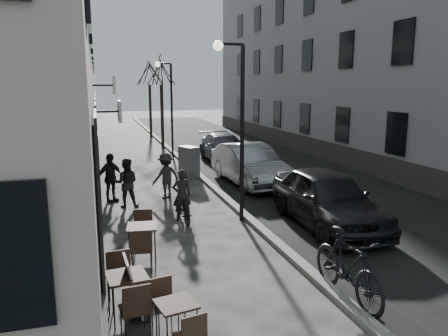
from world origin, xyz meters
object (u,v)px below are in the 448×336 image
utility_cabinet (189,162)px  pedestrian_mid (166,176)px  bicycle (182,205)px  bistro_set_c (142,239)px  pedestrian_near (126,183)px  pedestrian_far (110,178)px  tree_far (149,74)px  sign_board (135,292)px  streetlamp_near (236,112)px  car_near (327,198)px  car_far (224,148)px  bistro_set_a (176,319)px  streetlamp_far (168,99)px  bistro_set_b (127,292)px  car_mid (249,165)px  tree_near (161,72)px  moped (348,267)px

utility_cabinet → pedestrian_mid: (-1.45, -3.07, 0.13)m
bicycle → bistro_set_c: bearing=60.3°
pedestrian_near → pedestrian_far: pedestrian_far is taller
tree_far → pedestrian_mid: tree_far is taller
tree_far → sign_board: (-3.36, -25.58, -4.23)m
streetlamp_near → bicycle: 3.12m
car_near → car_far: (0.16, 10.84, -0.11)m
bistro_set_a → bistro_set_c: bistro_set_c is taller
streetlamp_far → bistro_set_b: 17.22m
utility_cabinet → car_mid: bearing=-65.9°
tree_near → car_far: 7.05m
utility_cabinet → bicycle: (-1.40, -5.73, -0.21)m
bistro_set_b → pedestrian_near: (0.47, 7.06, 0.31)m
car_far → moped: bearing=-96.2°
streetlamp_near → tree_far: tree_far is taller
pedestrian_far → car_mid: pedestrian_far is taller
bistro_set_c → pedestrian_mid: (1.36, 5.30, 0.30)m
pedestrian_far → car_far: size_ratio=0.35×
car_far → bistro_set_b: bearing=-110.9°
bistro_set_b → moped: 3.96m
pedestrian_far → moped: (3.95, -8.29, -0.18)m
tree_far → streetlamp_near: bearing=-90.2°
bistro_set_a → tree_far: bearing=72.3°
car_mid → sign_board: bearing=-123.6°
utility_cabinet → streetlamp_far: bearing=64.4°
bistro_set_b → utility_cabinet: size_ratio=1.22×
tree_near → car_far: size_ratio=1.19×
utility_cabinet → pedestrian_near: (-2.85, -3.82, 0.13)m
streetlamp_near → car_mid: (1.97, 4.39, -2.37)m
streetlamp_near → bistro_set_a: streetlamp_near is taller
pedestrian_far → car_far: (5.90, 6.49, -0.14)m
bistro_set_a → car_far: car_far is taller
streetlamp_near → pedestrian_far: (-3.43, 3.20, -2.33)m
sign_board → moped: bearing=-10.8°
streetlamp_far → moped: 17.28m
pedestrian_mid → car_far: (4.02, 6.55, -0.10)m
sign_board → car_near: car_near is taller
car_far → pedestrian_mid: bearing=-120.2°
car_far → car_near: bearing=-89.5°
streetlamp_far → bistro_set_c: (-2.91, -14.16, -2.66)m
bicycle → car_mid: (3.47, 3.91, 0.33)m
streetlamp_far → pedestrian_near: streetlamp_far is taller
streetlamp_near → moped: 5.70m
bistro_set_b → bicycle: 5.49m
bistro_set_a → pedestrian_mid: (1.20, 8.78, 0.37)m
pedestrian_far → car_near: 7.20m
tree_far → sign_board: size_ratio=5.37×
bicycle → car_near: car_near is taller
streetlamp_near → utility_cabinet: 6.69m
streetlamp_far → car_far: bearing=-43.0°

